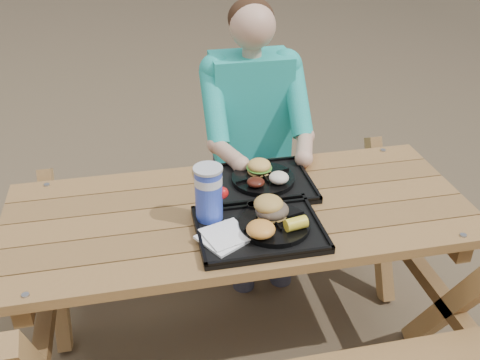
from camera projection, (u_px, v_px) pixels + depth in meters
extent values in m
plane|color=#999999|center=(240.00, 344.00, 2.45)|extent=(60.00, 60.00, 0.00)
cube|color=black|center=(259.00, 230.00, 1.93)|extent=(0.45, 0.35, 0.02)
cube|color=black|center=(256.00, 185.00, 2.20)|extent=(0.45, 0.35, 0.02)
cylinder|color=black|center=(274.00, 224.00, 1.93)|extent=(0.26, 0.26, 0.02)
cylinder|color=black|center=(263.00, 179.00, 2.20)|extent=(0.26, 0.26, 0.02)
cube|color=white|center=(224.00, 237.00, 1.86)|extent=(0.21, 0.21, 0.02)
cylinder|color=#1A37C9|center=(209.00, 194.00, 1.93)|extent=(0.10, 0.10, 0.20)
cylinder|color=#340905|center=(253.00, 207.00, 2.02)|extent=(0.05, 0.05, 0.03)
cylinder|color=orange|center=(269.00, 205.00, 2.03)|extent=(0.05, 0.05, 0.03)
ellipsoid|color=gold|center=(261.00, 229.00, 1.84)|extent=(0.10, 0.10, 0.05)
cube|color=black|center=(215.00, 187.00, 2.16)|extent=(0.06, 0.14, 0.01)
ellipsoid|color=#43160D|center=(256.00, 182.00, 2.13)|extent=(0.07, 0.07, 0.03)
ellipsoid|color=white|center=(279.00, 178.00, 2.15)|extent=(0.08, 0.08, 0.04)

